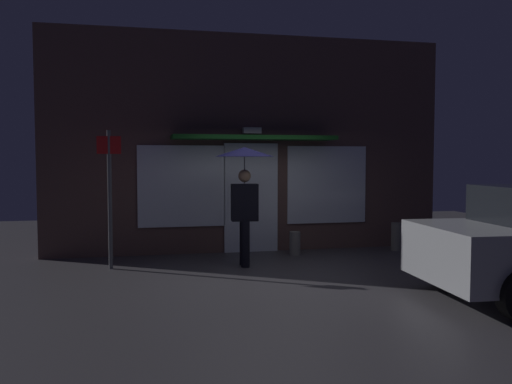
% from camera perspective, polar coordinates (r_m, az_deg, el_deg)
% --- Properties ---
extents(ground_plane, '(18.00, 18.00, 0.00)m').
position_cam_1_polar(ground_plane, '(8.76, 2.43, -8.83)').
color(ground_plane, '#423F44').
extents(building_facade, '(8.15, 1.00, 4.38)m').
position_cam_1_polar(building_facade, '(10.84, -0.70, 5.06)').
color(building_facade, brown).
rests_on(building_facade, ground).
extents(person_with_umbrella, '(1.03, 1.03, 2.09)m').
position_cam_1_polar(person_with_umbrella, '(9.23, -1.24, 1.68)').
color(person_with_umbrella, black).
rests_on(person_with_umbrella, ground).
extents(street_sign_post, '(0.40, 0.07, 2.37)m').
position_cam_1_polar(street_sign_post, '(9.34, -15.46, 0.14)').
color(street_sign_post, '#595B60').
rests_on(street_sign_post, ground).
extents(sidewalk_bollard, '(0.22, 0.22, 0.46)m').
position_cam_1_polar(sidewalk_bollard, '(10.47, 4.21, -5.53)').
color(sidewalk_bollard, slate).
rests_on(sidewalk_bollard, ground).
extents(sidewalk_bollard_2, '(0.20, 0.20, 0.57)m').
position_cam_1_polar(sidewalk_bollard_2, '(11.33, 14.83, -4.65)').
color(sidewalk_bollard_2, slate).
rests_on(sidewalk_bollard_2, ground).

